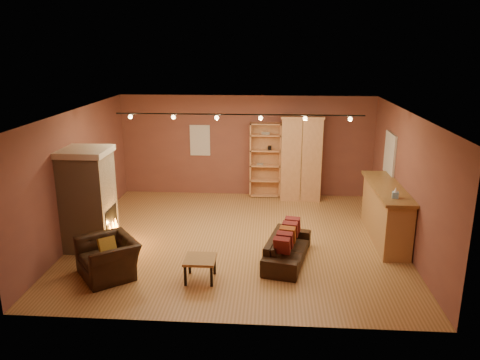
# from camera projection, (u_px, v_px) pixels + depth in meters

# --- Properties ---
(floor) EXTENTS (7.00, 7.00, 0.00)m
(floor) POSITION_uv_depth(u_px,v_px,m) (238.00, 239.00, 10.29)
(floor) COLOR olive
(floor) RESTS_ON ground
(ceiling) EXTENTS (7.00, 7.00, 0.00)m
(ceiling) POSITION_uv_depth(u_px,v_px,m) (238.00, 112.00, 9.51)
(ceiling) COLOR brown
(ceiling) RESTS_ON back_wall
(back_wall) EXTENTS (7.00, 0.02, 2.80)m
(back_wall) POSITION_uv_depth(u_px,v_px,m) (246.00, 146.00, 13.02)
(back_wall) COLOR brown
(back_wall) RESTS_ON floor
(left_wall) EXTENTS (0.02, 6.50, 2.80)m
(left_wall) POSITION_uv_depth(u_px,v_px,m) (77.00, 175.00, 10.13)
(left_wall) COLOR brown
(left_wall) RESTS_ON floor
(right_wall) EXTENTS (0.02, 6.50, 2.80)m
(right_wall) POSITION_uv_depth(u_px,v_px,m) (406.00, 181.00, 9.67)
(right_wall) COLOR brown
(right_wall) RESTS_ON floor
(fireplace) EXTENTS (1.01, 0.98, 2.12)m
(fireplace) POSITION_uv_depth(u_px,v_px,m) (89.00, 199.00, 9.62)
(fireplace) COLOR tan
(fireplace) RESTS_ON floor
(back_window) EXTENTS (0.56, 0.04, 0.86)m
(back_window) POSITION_uv_depth(u_px,v_px,m) (200.00, 140.00, 13.04)
(back_window) COLOR silver
(back_window) RESTS_ON back_wall
(bookcase) EXTENTS (0.85, 0.33, 2.08)m
(bookcase) POSITION_uv_depth(u_px,v_px,m) (265.00, 159.00, 12.97)
(bookcase) COLOR tan
(bookcase) RESTS_ON floor
(armoire) EXTENTS (1.14, 0.65, 2.31)m
(armoire) POSITION_uv_depth(u_px,v_px,m) (301.00, 158.00, 12.70)
(armoire) COLOR tan
(armoire) RESTS_ON floor
(bar_counter) EXTENTS (0.67, 2.53, 1.21)m
(bar_counter) POSITION_uv_depth(u_px,v_px,m) (386.00, 212.00, 10.15)
(bar_counter) COLOR tan
(bar_counter) RESTS_ON floor
(tissue_box) EXTENTS (0.15, 0.15, 0.22)m
(tissue_box) POSITION_uv_depth(u_px,v_px,m) (395.00, 194.00, 9.19)
(tissue_box) COLOR #81B0CF
(tissue_box) RESTS_ON bar_counter
(right_window) EXTENTS (0.05, 0.90, 1.00)m
(right_window) POSITION_uv_depth(u_px,v_px,m) (390.00, 154.00, 10.94)
(right_window) COLOR silver
(right_window) RESTS_ON right_wall
(loveseat) EXTENTS (0.88, 1.82, 0.74)m
(loveseat) POSITION_uv_depth(u_px,v_px,m) (287.00, 244.00, 9.16)
(loveseat) COLOR black
(loveseat) RESTS_ON floor
(armchair) EXTENTS (1.21, 1.27, 0.94)m
(armchair) POSITION_uv_depth(u_px,v_px,m) (108.00, 252.00, 8.56)
(armchair) COLOR black
(armchair) RESTS_ON floor
(coffee_table) EXTENTS (0.56, 0.56, 0.42)m
(coffee_table) POSITION_uv_depth(u_px,v_px,m) (200.00, 261.00, 8.42)
(coffee_table) COLOR olive
(coffee_table) RESTS_ON floor
(track_rail) EXTENTS (5.20, 0.09, 0.13)m
(track_rail) POSITION_uv_depth(u_px,v_px,m) (239.00, 116.00, 9.74)
(track_rail) COLOR black
(track_rail) RESTS_ON ceiling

